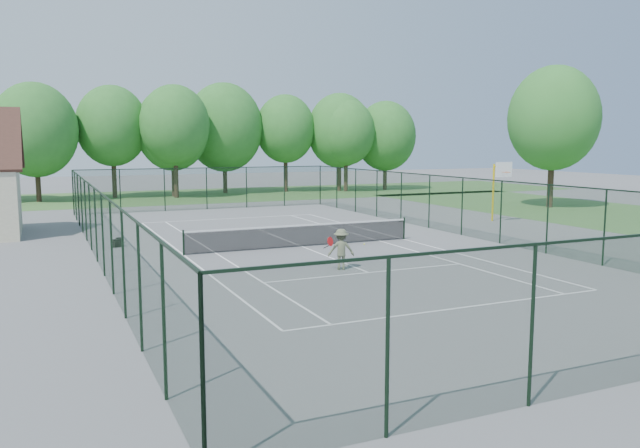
{
  "coord_description": "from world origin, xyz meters",
  "views": [
    {
      "loc": [
        -10.94,
        -26.36,
        4.78
      ],
      "look_at": [
        0.0,
        -2.0,
        1.3
      ],
      "focal_mm": 35.0,
      "sensor_mm": 36.0,
      "label": 1
    }
  ],
  "objects_px": {
    "tennis_net": "(302,234)",
    "tennis_player": "(341,249)",
    "sports_bag_a": "(118,243)",
    "basketball_goal": "(499,180)"
  },
  "relations": [
    {
      "from": "tennis_player",
      "to": "sports_bag_a",
      "type": "bearing_deg",
      "value": 129.0
    },
    {
      "from": "basketball_goal",
      "to": "sports_bag_a",
      "type": "height_order",
      "value": "basketball_goal"
    },
    {
      "from": "sports_bag_a",
      "to": "tennis_player",
      "type": "height_order",
      "value": "tennis_player"
    },
    {
      "from": "basketball_goal",
      "to": "tennis_player",
      "type": "relative_size",
      "value": 1.72
    },
    {
      "from": "tennis_net",
      "to": "tennis_player",
      "type": "distance_m",
      "value": 5.48
    },
    {
      "from": "tennis_net",
      "to": "tennis_player",
      "type": "xyz_separation_m",
      "value": [
        -0.66,
        -5.43,
        0.2
      ]
    },
    {
      "from": "tennis_net",
      "to": "sports_bag_a",
      "type": "bearing_deg",
      "value": 156.46
    },
    {
      "from": "tennis_net",
      "to": "basketball_goal",
      "type": "relative_size",
      "value": 3.04
    },
    {
      "from": "sports_bag_a",
      "to": "tennis_player",
      "type": "xyz_separation_m",
      "value": [
        7.16,
        -8.84,
        0.6
      ]
    },
    {
      "from": "sports_bag_a",
      "to": "tennis_player",
      "type": "distance_m",
      "value": 11.39
    }
  ]
}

